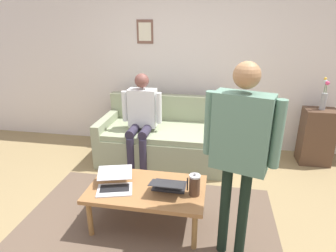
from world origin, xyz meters
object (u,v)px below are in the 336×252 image
object	(u,v)px
couch	(164,139)
laptop_center	(115,184)
coffee_table	(147,191)
french_press	(195,185)
laptop_left	(169,185)
person_seated	(141,115)
flower_vase	(324,97)
person_standing	(240,142)
side_shelf	(316,137)

from	to	relation	value
couch	laptop_center	bearing A→B (deg)	82.64
couch	coffee_table	bearing A→B (deg)	94.14
laptop_center	french_press	size ratio (longest dim) A/B	1.84
couch	coffee_table	xyz separation A→B (m)	(-0.11, 1.45, 0.07)
laptop_left	person_seated	xyz separation A→B (m)	(0.59, -1.22, 0.26)
flower_vase	person_seated	xyz separation A→B (m)	(2.40, 0.48, -0.24)
person_standing	laptop_center	bearing A→B (deg)	-9.96
side_shelf	person_standing	xyz separation A→B (m)	(1.21, 1.96, 0.68)
couch	person_seated	distance (m)	0.55
laptop_left	side_shelf	bearing A→B (deg)	-136.73
coffee_table	side_shelf	world-z (taller)	side_shelf
person_seated	french_press	bearing A→B (deg)	123.56
couch	person_seated	xyz separation A→B (m)	(0.27, 0.23, 0.42)
laptop_center	flower_vase	xyz separation A→B (m)	(-2.32, -1.77, 0.50)
person_standing	person_seated	distance (m)	1.93
coffee_table	laptop_center	distance (m)	0.32
couch	french_press	world-z (taller)	couch
french_press	person_standing	xyz separation A→B (m)	(-0.35, 0.22, 0.55)
coffee_table	side_shelf	distance (m)	2.65
couch	coffee_table	distance (m)	1.46
flower_vase	laptop_left	bearing A→B (deg)	43.29
laptop_left	flower_vase	xyz separation A→B (m)	(-1.81, -1.70, 0.50)
laptop_center	french_press	distance (m)	0.76
laptop_center	person_seated	world-z (taller)	person_seated
person_seated	laptop_left	bearing A→B (deg)	115.83
couch	flower_vase	world-z (taller)	flower_vase
couch	flower_vase	size ratio (longest dim) A/B	4.11
side_shelf	person_seated	bearing A→B (deg)	11.35
flower_vase	person_standing	xyz separation A→B (m)	(1.21, 1.96, 0.11)
couch	person_seated	size ratio (longest dim) A/B	1.40
couch	person_standing	world-z (taller)	person_standing
french_press	person_seated	xyz separation A→B (m)	(0.84, -1.27, 0.20)
couch	person_standing	xyz separation A→B (m)	(-0.92, 1.71, 0.77)
person_seated	coffee_table	bearing A→B (deg)	107.13
laptop_center	person_standing	world-z (taller)	person_standing
french_press	person_seated	bearing A→B (deg)	-56.44
couch	laptop_center	xyz separation A→B (m)	(0.20, 1.51, 0.16)
laptop_center	side_shelf	bearing A→B (deg)	-142.72
french_press	person_seated	distance (m)	1.53
side_shelf	person_standing	size ratio (longest dim) A/B	0.47
french_press	person_seated	size ratio (longest dim) A/B	0.18
couch	coffee_table	world-z (taller)	couch
side_shelf	flower_vase	xyz separation A→B (m)	(0.00, 0.00, 0.57)
laptop_left	side_shelf	world-z (taller)	side_shelf
couch	side_shelf	world-z (taller)	couch
french_press	person_standing	bearing A→B (deg)	148.36
coffee_table	french_press	bearing A→B (deg)	175.09
laptop_center	flower_vase	size ratio (longest dim) A/B	0.98
coffee_table	laptop_left	size ratio (longest dim) A/B	3.28
side_shelf	coffee_table	bearing A→B (deg)	40.19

